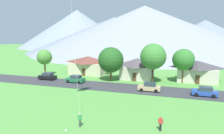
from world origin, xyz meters
The scene contains 18 objects.
road_strip centered at (0.00, 28.84, 0.04)m, with size 160.00×7.18×0.08m, color #38383D.
mountain_west_ridge centered at (-82.34, 160.53, 16.97)m, with size 103.98×103.98×33.94m, color gray.
mountain_far_east_ridge centered at (-35.30, 125.19, 11.56)m, with size 116.10×116.10×23.13m, color gray.
mountain_far_west_ridge centered at (-14.11, 122.16, 14.73)m, with size 139.75×139.75×29.45m, color #8E939E.
mountain_central_ridge centered at (23.08, 134.85, 10.33)m, with size 80.35×80.35×20.65m, color gray.
house_leftmost centered at (-2.09, 39.43, 2.60)m, with size 7.96×8.31×5.02m.
house_left_center centered at (-16.25, 40.93, 2.54)m, with size 10.32×6.74×4.91m.
house_right_center centered at (11.61, 40.25, 2.52)m, with size 9.18×6.90×4.86m.
tree_near_left centered at (8.50, 37.19, 5.28)m, with size 4.80×4.80×7.71m.
tree_left_of_center centered at (-7.46, 34.26, 4.97)m, with size 5.95×5.95×7.96m.
tree_center centered at (2.11, 35.10, 5.97)m, with size 5.74×5.74×8.86m.
tree_right_of_center centered at (-26.44, 35.30, 4.87)m, with size 4.00×4.00×6.90m.
parked_car_black_west_end centered at (-22.29, 30.55, 0.87)m, with size 4.21×2.09×1.68m.
parked_car_blue_mid_west centered at (12.06, 27.71, 0.87)m, with size 4.25×2.18×1.68m.
parked_car_green_mid_east centered at (-14.46, 29.98, 0.87)m, with size 4.23×2.13×1.68m.
parked_car_tan_east_end centered at (2.41, 27.96, 0.87)m, with size 4.22×2.12×1.68m.
watcher_person centered at (5.80, 12.02, 0.88)m, with size 0.56×0.24×1.68m.
soccer_ball centered at (-4.14, 8.57, 0.12)m, with size 0.24×0.24×0.24m, color white.
Camera 1 is at (7.23, -9.77, 10.52)m, focal length 32.31 mm.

